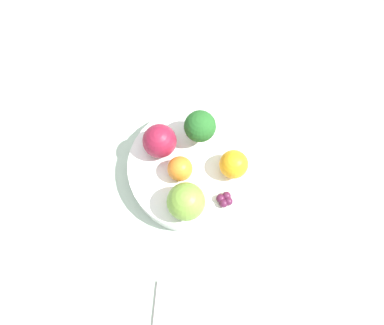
# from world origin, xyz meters

# --- Properties ---
(ground_plane) EXTENTS (6.00, 6.00, 0.00)m
(ground_plane) POSITION_xyz_m (0.00, 0.00, 0.00)
(ground_plane) COLOR gray
(table_surface) EXTENTS (1.20, 1.20, 0.02)m
(table_surface) POSITION_xyz_m (0.00, 0.00, 0.01)
(table_surface) COLOR #B2C6B2
(table_surface) RESTS_ON ground_plane
(bowl) EXTENTS (0.22, 0.22, 0.04)m
(bowl) POSITION_xyz_m (0.00, 0.00, 0.04)
(bowl) COLOR white
(bowl) RESTS_ON table_surface
(broccoli) EXTENTS (0.05, 0.05, 0.07)m
(broccoli) POSITION_xyz_m (-0.05, -0.00, 0.10)
(broccoli) COLOR #99C17A
(broccoli) RESTS_ON bowl
(apple_red) EXTENTS (0.06, 0.06, 0.06)m
(apple_red) POSITION_xyz_m (0.07, 0.01, 0.09)
(apple_red) COLOR olive
(apple_red) RESTS_ON bowl
(apple_green) EXTENTS (0.06, 0.06, 0.06)m
(apple_green) POSITION_xyz_m (-0.02, -0.06, 0.09)
(apple_green) COLOR maroon
(apple_green) RESTS_ON bowl
(orange_front) EXTENTS (0.04, 0.04, 0.04)m
(orange_front) POSITION_xyz_m (0.02, -0.02, 0.08)
(orange_front) COLOR orange
(orange_front) RESTS_ON bowl
(orange_back) EXTENTS (0.05, 0.05, 0.05)m
(orange_back) POSITION_xyz_m (-0.01, 0.07, 0.08)
(orange_back) COLOR orange
(orange_back) RESTS_ON bowl
(grape_cluster) EXTENTS (0.03, 0.03, 0.01)m
(grape_cluster) POSITION_xyz_m (0.05, 0.07, 0.07)
(grape_cluster) COLOR #511938
(grape_cluster) RESTS_ON bowl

